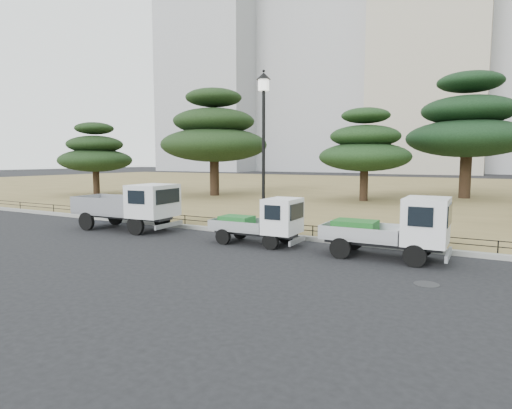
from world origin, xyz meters
The scene contains 16 objects.
ground centered at (0.00, 0.00, 0.00)m, with size 220.00×220.00×0.00m, color black.
lawn centered at (0.00, 30.60, 0.07)m, with size 120.00×56.00×0.15m, color olive.
curb centered at (0.00, 2.60, 0.08)m, with size 120.00×0.25×0.16m, color gray.
truck_large centered at (-5.55, 1.07, 1.09)m, with size 4.62×2.07×1.97m.
truck_kei_front centered at (0.76, 1.08, 0.83)m, with size 3.19×1.44×1.67m.
truck_kei_rear centered at (5.24, 1.11, 0.95)m, with size 3.64×1.62×1.90m.
street_lamp centered at (-0.17, 2.90, 4.32)m, with size 0.55×0.55×6.17m.
pipe_fence centered at (0.00, 2.75, 0.44)m, with size 38.00×0.04×0.40m.
tarp_pile centered at (-8.51, 2.95, 0.54)m, with size 1.69×1.43×0.97m.
manhole centered at (6.50, -1.20, 0.01)m, with size 0.60×0.60×0.01m, color #2D2D30.
pine_west_far centered at (-20.08, 11.66, 3.46)m, with size 5.68×5.68×5.74m.
pine_west_near centered at (-11.45, 15.78, 4.91)m, with size 8.25×8.25×8.25m.
pine_center_left centered at (0.03, 17.04, 3.77)m, with size 6.16×6.16×6.27m.
pine_center_right centered at (5.92, 22.65, 5.37)m, with size 8.49×8.49×9.01m.
tower_far_west centered at (-55.00, 80.00, 32.50)m, with size 24.00×20.00×65.00m, color #A0A0A5.
tower_center_left centered at (-5.00, 85.00, 27.50)m, with size 22.00×20.00×55.00m, color #AAA08C.
Camera 1 is at (7.80, -11.96, 3.01)m, focal length 30.00 mm.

